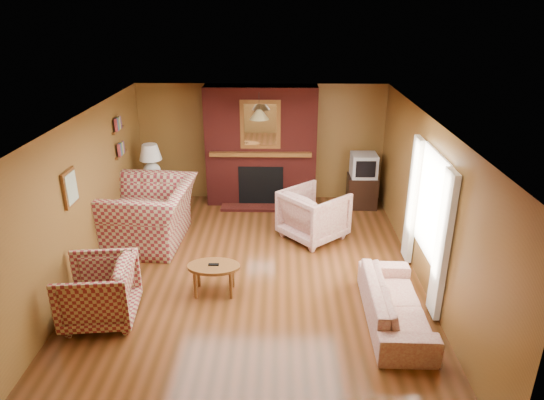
{
  "coord_description": "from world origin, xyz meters",
  "views": [
    {
      "loc": [
        0.4,
        -6.4,
        3.91
      ],
      "look_at": [
        0.27,
        0.6,
        1.02
      ],
      "focal_mm": 32.0,
      "sensor_mm": 36.0,
      "label": 1
    }
  ],
  "objects_px": {
    "fireplace": "(261,147)",
    "plaid_armchair": "(99,292)",
    "plaid_loveseat": "(149,214)",
    "side_table": "(154,196)",
    "tv_stand": "(362,191)",
    "coffee_table": "(214,269)",
    "table_lamp": "(151,160)",
    "floral_sofa": "(395,303)",
    "floral_armchair": "(314,214)",
    "crt_tv": "(364,165)"
  },
  "relations": [
    {
      "from": "table_lamp",
      "to": "floral_sofa",
      "type": "bearing_deg",
      "value": -41.35
    },
    {
      "from": "side_table",
      "to": "tv_stand",
      "type": "xyz_separation_m",
      "value": [
        4.15,
        0.35,
        -0.01
      ]
    },
    {
      "from": "fireplace",
      "to": "coffee_table",
      "type": "distance_m",
      "value": 3.56
    },
    {
      "from": "floral_armchair",
      "to": "crt_tv",
      "type": "bearing_deg",
      "value": -77.83
    },
    {
      "from": "fireplace",
      "to": "coffee_table",
      "type": "xyz_separation_m",
      "value": [
        -0.54,
        -3.43,
        -0.8
      ]
    },
    {
      "from": "side_table",
      "to": "tv_stand",
      "type": "bearing_deg",
      "value": 4.82
    },
    {
      "from": "plaid_armchair",
      "to": "tv_stand",
      "type": "height_order",
      "value": "plaid_armchair"
    },
    {
      "from": "coffee_table",
      "to": "table_lamp",
      "type": "bearing_deg",
      "value": 118.35
    },
    {
      "from": "table_lamp",
      "to": "crt_tv",
      "type": "relative_size",
      "value": 1.41
    },
    {
      "from": "plaid_loveseat",
      "to": "crt_tv",
      "type": "distance_m",
      "value": 4.25
    },
    {
      "from": "plaid_armchair",
      "to": "plaid_loveseat",
      "type": "bearing_deg",
      "value": 171.45
    },
    {
      "from": "plaid_loveseat",
      "to": "floral_sofa",
      "type": "distance_m",
      "value": 4.36
    },
    {
      "from": "table_lamp",
      "to": "coffee_table",
      "type": "bearing_deg",
      "value": -61.65
    },
    {
      "from": "plaid_armchair",
      "to": "floral_sofa",
      "type": "distance_m",
      "value": 3.85
    },
    {
      "from": "coffee_table",
      "to": "crt_tv",
      "type": "distance_m",
      "value": 4.17
    },
    {
      "from": "floral_armchair",
      "to": "coffee_table",
      "type": "xyz_separation_m",
      "value": [
        -1.52,
        -1.79,
        -0.06
      ]
    },
    {
      "from": "side_table",
      "to": "tv_stand",
      "type": "distance_m",
      "value": 4.16
    },
    {
      "from": "fireplace",
      "to": "coffee_table",
      "type": "height_order",
      "value": "fireplace"
    },
    {
      "from": "plaid_loveseat",
      "to": "side_table",
      "type": "relative_size",
      "value": 2.42
    },
    {
      "from": "coffee_table",
      "to": "tv_stand",
      "type": "xyz_separation_m",
      "value": [
        2.59,
        3.24,
        -0.06
      ]
    },
    {
      "from": "floral_sofa",
      "to": "coffee_table",
      "type": "xyz_separation_m",
      "value": [
        -2.44,
        0.63,
        0.11
      ]
    },
    {
      "from": "coffee_table",
      "to": "plaid_loveseat",
      "type": "bearing_deg",
      "value": 129.78
    },
    {
      "from": "floral_armchair",
      "to": "crt_tv",
      "type": "distance_m",
      "value": 1.85
    },
    {
      "from": "plaid_armchair",
      "to": "floral_armchair",
      "type": "relative_size",
      "value": 0.95
    },
    {
      "from": "fireplace",
      "to": "tv_stand",
      "type": "relative_size",
      "value": 3.72
    },
    {
      "from": "floral_sofa",
      "to": "table_lamp",
      "type": "height_order",
      "value": "table_lamp"
    },
    {
      "from": "floral_sofa",
      "to": "floral_armchair",
      "type": "relative_size",
      "value": 1.89
    },
    {
      "from": "side_table",
      "to": "crt_tv",
      "type": "height_order",
      "value": "crt_tv"
    },
    {
      "from": "plaid_loveseat",
      "to": "coffee_table",
      "type": "xyz_separation_m",
      "value": [
        1.31,
        -1.57,
        -0.15
      ]
    },
    {
      "from": "side_table",
      "to": "plaid_armchair",
      "type": "bearing_deg",
      "value": -87.58
    },
    {
      "from": "plaid_loveseat",
      "to": "floral_armchair",
      "type": "height_order",
      "value": "plaid_loveseat"
    },
    {
      "from": "plaid_armchair",
      "to": "table_lamp",
      "type": "relative_size",
      "value": 1.3
    },
    {
      "from": "floral_armchair",
      "to": "fireplace",
      "type": "bearing_deg",
      "value": -10.5
    },
    {
      "from": "floral_sofa",
      "to": "crt_tv",
      "type": "bearing_deg",
      "value": -1.21
    },
    {
      "from": "fireplace",
      "to": "plaid_loveseat",
      "type": "bearing_deg",
      "value": -134.96
    },
    {
      "from": "crt_tv",
      "to": "table_lamp",
      "type": "bearing_deg",
      "value": -175.26
    },
    {
      "from": "floral_sofa",
      "to": "side_table",
      "type": "relative_size",
      "value": 2.76
    },
    {
      "from": "floral_armchair",
      "to": "side_table",
      "type": "xyz_separation_m",
      "value": [
        -3.08,
        1.1,
        -0.11
      ]
    },
    {
      "from": "floral_armchair",
      "to": "side_table",
      "type": "relative_size",
      "value": 1.46
    },
    {
      "from": "fireplace",
      "to": "plaid_armchair",
      "type": "distance_m",
      "value": 4.59
    },
    {
      "from": "coffee_table",
      "to": "table_lamp",
      "type": "height_order",
      "value": "table_lamp"
    },
    {
      "from": "coffee_table",
      "to": "tv_stand",
      "type": "height_order",
      "value": "tv_stand"
    },
    {
      "from": "crt_tv",
      "to": "coffee_table",
      "type": "bearing_deg",
      "value": -128.68
    },
    {
      "from": "fireplace",
      "to": "side_table",
      "type": "distance_m",
      "value": 2.33
    },
    {
      "from": "coffee_table",
      "to": "side_table",
      "type": "distance_m",
      "value": 3.28
    },
    {
      "from": "floral_sofa",
      "to": "side_table",
      "type": "xyz_separation_m",
      "value": [
        -4.0,
        3.52,
        0.06
      ]
    },
    {
      "from": "floral_armchair",
      "to": "tv_stand",
      "type": "height_order",
      "value": "floral_armchair"
    },
    {
      "from": "floral_sofa",
      "to": "floral_armchair",
      "type": "distance_m",
      "value": 2.59
    },
    {
      "from": "floral_armchair",
      "to": "plaid_armchair",
      "type": "bearing_deg",
      "value": 88.44
    },
    {
      "from": "floral_sofa",
      "to": "side_table",
      "type": "height_order",
      "value": "side_table"
    }
  ]
}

